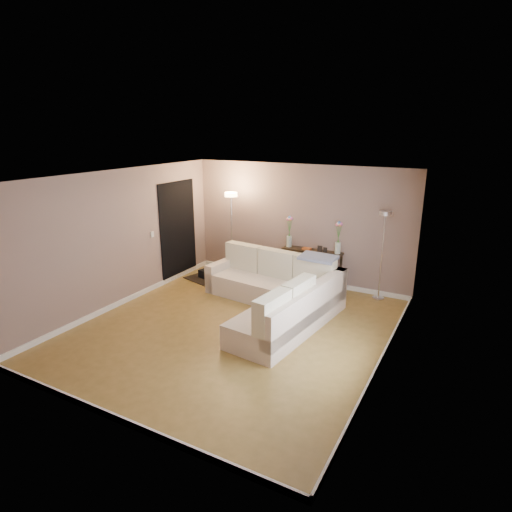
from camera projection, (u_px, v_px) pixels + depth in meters
The scene contains 23 objects.
floor at pixel (234, 329), 7.37m from camera, with size 5.00×5.50×0.01m, color olive.
ceiling at pixel (231, 176), 6.62m from camera, with size 5.00×5.50×0.01m, color white.
wall_back at pixel (299, 224), 9.32m from camera, with size 5.00×0.02×2.60m, color gray.
wall_front at pixel (101, 322), 4.67m from camera, with size 5.00×0.02×2.60m, color gray.
wall_left at pixel (120, 238), 8.14m from camera, with size 0.02×5.50×2.60m, color gray.
wall_right at pixel (389, 282), 5.85m from camera, with size 0.02×5.50×2.60m, color gray.
baseboard_back at pixel (297, 279), 9.66m from camera, with size 5.00×0.03×0.10m, color white.
baseboard_front at pixel (114, 417), 5.06m from camera, with size 5.00×0.03×0.10m, color white.
baseboard_left at pixel (127, 300), 8.49m from camera, with size 0.03×5.50×0.10m, color white.
baseboard_right at pixel (380, 362), 6.23m from camera, with size 0.03×5.50×0.10m, color white.
doorway at pixel (178, 231), 9.61m from camera, with size 0.02×1.20×2.20m, color black.
switch_plate at pixel (152, 234), 8.87m from camera, with size 0.02×0.08×0.12m, color white.
sectional_sofa at pixel (277, 293), 7.99m from camera, with size 2.84×2.93×0.97m.
throw_blanket at pixel (318, 258), 8.06m from camera, with size 0.69×0.40×0.05m, color gray.
console_table at pixel (308, 265), 9.31m from camera, with size 1.32×0.37×0.81m.
leaning_mirror at pixel (316, 231), 9.20m from camera, with size 0.93×0.06×0.73m.
table_decor at pixel (312, 249), 9.13m from camera, with size 0.56×0.12×0.13m.
flower_vase_left at pixel (289, 234), 9.34m from camera, with size 0.15×0.12×0.69m.
flower_vase_right at pixel (338, 240), 8.82m from camera, with size 0.15×0.12×0.69m.
floor_lamp_lit at pixel (231, 218), 9.52m from camera, with size 0.34×0.34×1.96m.
floor_lamp_unlit at pixel (383, 238), 8.29m from camera, with size 0.30×0.30×1.80m.
charcoal_rug at pixel (217, 279), 9.74m from camera, with size 1.28×0.96×0.02m, color black.
black_bag at pixel (207, 275), 9.80m from camera, with size 0.36×0.26×0.23m, color black.
Camera 1 is at (3.52, -5.70, 3.34)m, focal length 30.00 mm.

